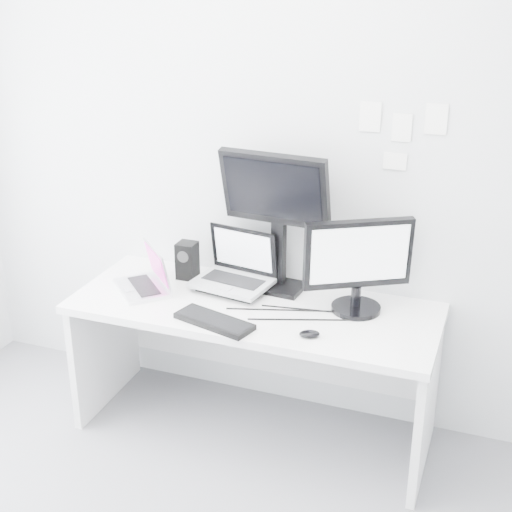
% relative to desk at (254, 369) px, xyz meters
% --- Properties ---
extents(back_wall, '(3.60, 0.00, 3.60)m').
position_rel_desk_xyz_m(back_wall, '(0.00, 0.35, 0.99)').
color(back_wall, silver).
rests_on(back_wall, ground).
extents(desk, '(1.80, 0.70, 0.73)m').
position_rel_desk_xyz_m(desk, '(0.00, 0.00, 0.00)').
color(desk, white).
rests_on(desk, ground).
extents(macbook, '(0.39, 0.39, 0.24)m').
position_rel_desk_xyz_m(macbook, '(-0.60, -0.03, 0.48)').
color(macbook, silver).
rests_on(macbook, desk).
extents(speaker, '(0.13, 0.13, 0.20)m').
position_rel_desk_xyz_m(speaker, '(-0.44, 0.19, 0.46)').
color(speaker, black).
rests_on(speaker, desk).
extents(dell_laptop, '(0.42, 0.35, 0.31)m').
position_rel_desk_xyz_m(dell_laptop, '(-0.16, 0.12, 0.52)').
color(dell_laptop, '#B0B2B7').
rests_on(dell_laptop, desk).
extents(rear_monitor, '(0.56, 0.24, 0.74)m').
position_rel_desk_xyz_m(rear_monitor, '(0.04, 0.22, 0.74)').
color(rear_monitor, black).
rests_on(rear_monitor, desk).
extents(samsung_monitor, '(0.57, 0.47, 0.48)m').
position_rel_desk_xyz_m(samsung_monitor, '(0.48, 0.12, 0.60)').
color(samsung_monitor, black).
rests_on(samsung_monitor, desk).
extents(keyboard, '(0.41, 0.24, 0.03)m').
position_rel_desk_xyz_m(keyboard, '(-0.10, -0.25, 0.38)').
color(keyboard, black).
rests_on(keyboard, desk).
extents(mouse, '(0.11, 0.09, 0.03)m').
position_rel_desk_xyz_m(mouse, '(0.35, -0.22, 0.38)').
color(mouse, black).
rests_on(mouse, desk).
extents(wall_note_0, '(0.10, 0.00, 0.14)m').
position_rel_desk_xyz_m(wall_note_0, '(0.45, 0.34, 1.26)').
color(wall_note_0, white).
rests_on(wall_note_0, back_wall).
extents(wall_note_1, '(0.09, 0.00, 0.13)m').
position_rel_desk_xyz_m(wall_note_1, '(0.60, 0.34, 1.22)').
color(wall_note_1, white).
rests_on(wall_note_1, back_wall).
extents(wall_note_2, '(0.10, 0.00, 0.14)m').
position_rel_desk_xyz_m(wall_note_2, '(0.75, 0.34, 1.26)').
color(wall_note_2, white).
rests_on(wall_note_2, back_wall).
extents(wall_note_3, '(0.11, 0.00, 0.08)m').
position_rel_desk_xyz_m(wall_note_3, '(0.58, 0.34, 1.05)').
color(wall_note_3, white).
rests_on(wall_note_3, back_wall).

